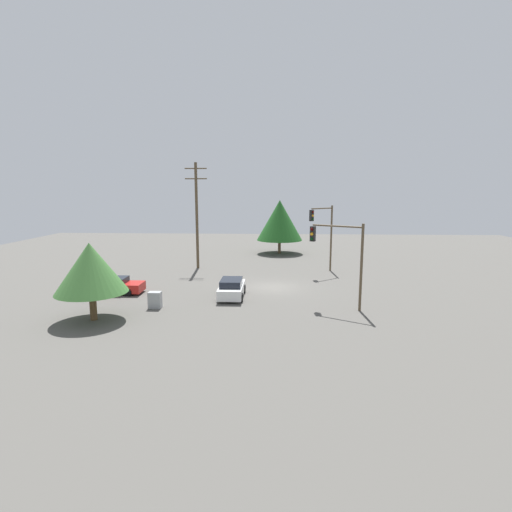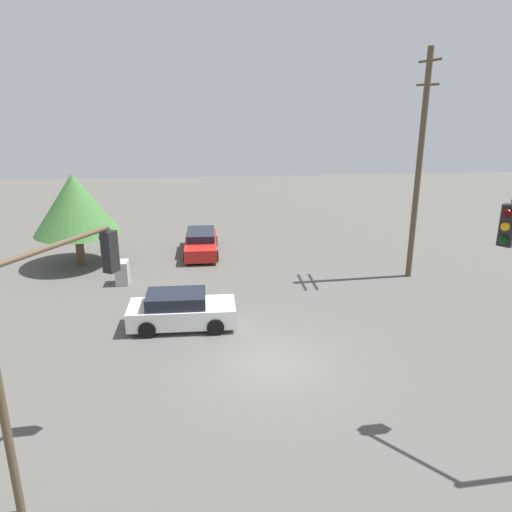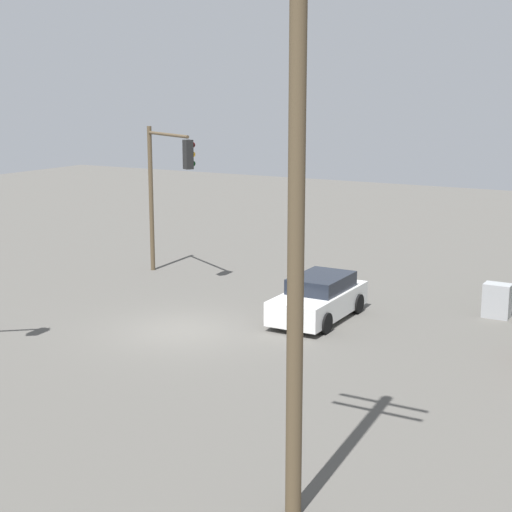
# 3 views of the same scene
# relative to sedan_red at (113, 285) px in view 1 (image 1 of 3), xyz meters

# --- Properties ---
(ground_plane) EXTENTS (80.00, 80.00, 0.00)m
(ground_plane) POSITION_rel_sedan_red_xyz_m (-12.52, -2.53, -0.62)
(ground_plane) COLOR #54514C
(sedan_red) EXTENTS (4.56, 1.88, 1.27)m
(sedan_red) POSITION_rel_sedan_red_xyz_m (0.00, 0.00, 0.00)
(sedan_red) COLOR red
(sedan_red) RESTS_ON ground_plane
(sedan_white) EXTENTS (1.88, 4.11, 1.41)m
(sedan_white) POSITION_rel_sedan_red_xyz_m (-9.39, 0.68, 0.06)
(sedan_white) COLOR silver
(sedan_white) RESTS_ON ground_plane
(traffic_signal_main) EXTENTS (3.37, 2.07, 5.84)m
(traffic_signal_main) POSITION_rel_sedan_red_xyz_m (-17.02, 2.97, 3.39)
(traffic_signal_main) COLOR brown
(traffic_signal_main) RESTS_ON ground_plane
(traffic_signal_cross) EXTENTS (2.44, 2.10, 6.48)m
(traffic_signal_cross) POSITION_rel_sedan_red_xyz_m (-17.33, -8.94, 3.75)
(traffic_signal_cross) COLOR brown
(traffic_signal_cross) RESTS_ON ground_plane
(utility_pole_tall) EXTENTS (2.20, 0.28, 10.68)m
(utility_pole_tall) POSITION_rel_sedan_red_xyz_m (-4.71, -10.36, 5.02)
(utility_pole_tall) COLOR brown
(utility_pole_tall) RESTS_ON ground_plane
(electrical_cabinet) EXTENTS (0.85, 0.59, 1.12)m
(electrical_cabinet) POSITION_rel_sedan_red_xyz_m (-4.44, 3.69, -0.06)
(electrical_cabinet) COLOR #9EA0A3
(electrical_cabinet) RESTS_ON ground_plane
(tree_left) EXTENTS (4.37, 4.37, 4.85)m
(tree_left) POSITION_rel_sedan_red_xyz_m (-1.37, 6.36, 2.67)
(tree_left) COLOR brown
(tree_left) RESTS_ON ground_plane
(tree_far) EXTENTS (5.72, 5.72, 6.72)m
(tree_far) POSITION_rel_sedan_red_xyz_m (-13.20, -20.36, 3.58)
(tree_far) COLOR brown
(tree_far) RESTS_ON ground_plane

